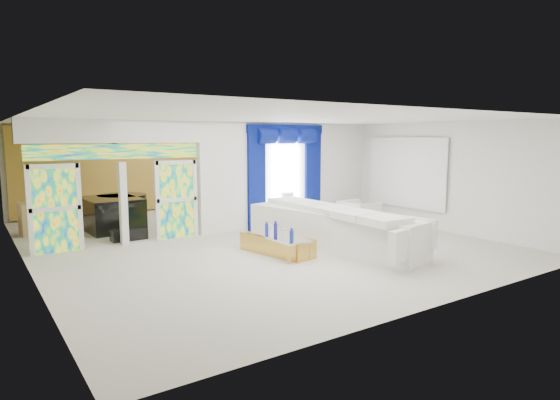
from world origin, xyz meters
TOP-DOWN VIEW (x-y plane):
  - floor at (0.00, 0.00)m, footprint 12.00×12.00m
  - dividing_wall at (2.15, 1.00)m, footprint 5.70×0.18m
  - dividing_header at (-2.85, 1.00)m, footprint 4.30×0.18m
  - stained_panel_left at (-4.28, 1.00)m, footprint 0.95×0.04m
  - stained_panel_right at (-1.42, 1.00)m, footprint 0.95×0.04m
  - stained_transom at (-2.85, 1.00)m, footprint 4.00×0.05m
  - window_pane at (1.90, 0.90)m, footprint 1.00×0.02m
  - blue_drape_left at (0.90, 0.87)m, footprint 0.55×0.10m
  - blue_drape_right at (2.90, 0.87)m, footprint 0.55×0.10m
  - blue_pelmet at (1.90, 0.87)m, footprint 2.60×0.12m
  - wall_mirror at (4.94, -1.00)m, footprint 0.04×2.70m
  - gold_curtains at (0.00, 5.90)m, footprint 9.70×0.12m
  - white_sofa at (1.12, -2.15)m, footprint 1.86×4.67m
  - coffee_table at (-0.23, -1.85)m, footprint 0.95×1.90m
  - console_table at (2.17, 0.74)m, footprint 1.26×0.51m
  - table_lamp at (1.87, 0.74)m, footprint 0.36×0.36m
  - armchair at (3.85, -0.17)m, footprint 0.92×1.05m
  - grand_piano at (-2.55, 3.01)m, footprint 1.46×1.87m
  - piano_bench at (-2.55, 1.41)m, footprint 0.89×0.38m
  - tv_console at (-4.48, 3.51)m, footprint 0.65×0.61m
  - chandelier at (-2.30, 3.40)m, footprint 0.60×0.60m
  - decanters at (-0.21, -1.89)m, footprint 0.16×1.11m

SIDE VIEW (x-z plane):
  - floor at x=0.00m, z-range 0.00..0.00m
  - piano_bench at x=-2.55m, z-range 0.00..0.29m
  - coffee_table at x=-0.23m, z-range 0.00..0.40m
  - console_table at x=2.17m, z-range 0.00..0.41m
  - armchair at x=3.85m, z-range 0.00..0.68m
  - tv_console at x=-4.48m, z-range 0.00..0.87m
  - white_sofa at x=1.12m, z-range 0.00..0.87m
  - grand_piano at x=-2.55m, z-range 0.00..0.91m
  - decanters at x=-0.21m, z-range 0.36..0.64m
  - table_lamp at x=1.87m, z-range 0.41..0.99m
  - stained_panel_left at x=-4.28m, z-range 0.00..2.00m
  - stained_panel_right at x=-1.42m, z-range 0.00..2.00m
  - blue_drape_left at x=0.90m, z-range 0.00..2.80m
  - blue_drape_right at x=2.90m, z-range 0.00..2.80m
  - window_pane at x=1.90m, z-range 0.30..2.60m
  - dividing_wall at x=2.15m, z-range 0.00..3.00m
  - gold_curtains at x=0.00m, z-range 0.05..2.95m
  - wall_mirror at x=4.94m, z-range 0.60..2.50m
  - stained_transom at x=-2.85m, z-range 2.08..2.42m
  - chandelier at x=-2.30m, z-range 2.35..2.95m
  - dividing_header at x=-2.85m, z-range 2.45..3.00m
  - blue_pelmet at x=1.90m, z-range 2.69..2.94m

